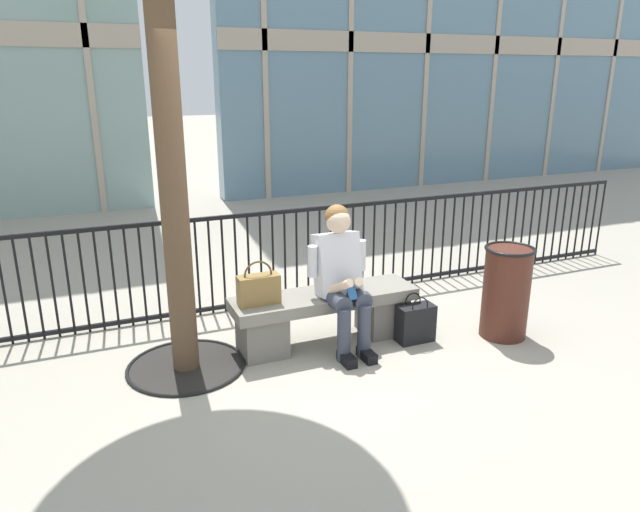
{
  "coord_description": "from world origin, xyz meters",
  "views": [
    {
      "loc": [
        -1.81,
        -4.21,
        2.21
      ],
      "look_at": [
        0.0,
        0.1,
        0.75
      ],
      "focal_mm": 32.56,
      "sensor_mm": 36.0,
      "label": 1
    }
  ],
  "objects_px": {
    "seated_person_with_phone": "(341,274)",
    "stone_bench": "(325,313)",
    "trash_can": "(506,291)",
    "shopping_bag": "(415,323)",
    "handbag_on_bench": "(259,289)"
  },
  "relations": [
    {
      "from": "seated_person_with_phone",
      "to": "trash_can",
      "type": "height_order",
      "value": "seated_person_with_phone"
    },
    {
      "from": "handbag_on_bench",
      "to": "seated_person_with_phone",
      "type": "bearing_deg",
      "value": -9.97
    },
    {
      "from": "seated_person_with_phone",
      "to": "stone_bench",
      "type": "bearing_deg",
      "value": 126.54
    },
    {
      "from": "handbag_on_bench",
      "to": "trash_can",
      "type": "distance_m",
      "value": 2.15
    },
    {
      "from": "seated_person_with_phone",
      "to": "shopping_bag",
      "type": "bearing_deg",
      "value": -14.28
    },
    {
      "from": "seated_person_with_phone",
      "to": "trash_can",
      "type": "relative_size",
      "value": 1.49
    },
    {
      "from": "stone_bench",
      "to": "seated_person_with_phone",
      "type": "height_order",
      "value": "seated_person_with_phone"
    },
    {
      "from": "seated_person_with_phone",
      "to": "trash_can",
      "type": "bearing_deg",
      "value": -14.41
    },
    {
      "from": "stone_bench",
      "to": "trash_can",
      "type": "distance_m",
      "value": 1.59
    },
    {
      "from": "handbag_on_bench",
      "to": "shopping_bag",
      "type": "height_order",
      "value": "handbag_on_bench"
    },
    {
      "from": "stone_bench",
      "to": "handbag_on_bench",
      "type": "height_order",
      "value": "handbag_on_bench"
    },
    {
      "from": "handbag_on_bench",
      "to": "shopping_bag",
      "type": "bearing_deg",
      "value": -12.07
    },
    {
      "from": "trash_can",
      "to": "seated_person_with_phone",
      "type": "bearing_deg",
      "value": 165.59
    },
    {
      "from": "stone_bench",
      "to": "handbag_on_bench",
      "type": "relative_size",
      "value": 4.42
    },
    {
      "from": "shopping_bag",
      "to": "handbag_on_bench",
      "type": "bearing_deg",
      "value": 167.93
    }
  ]
}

